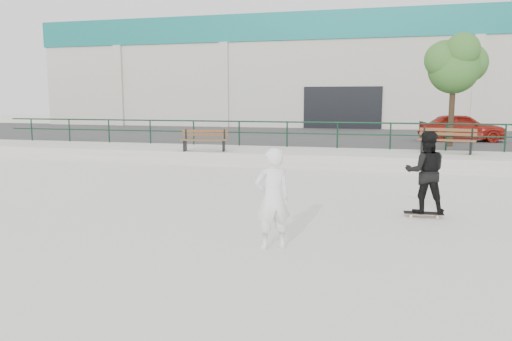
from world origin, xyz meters
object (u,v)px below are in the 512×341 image
(red_car, at_px, (461,127))
(skateboard, at_px, (423,213))
(bench_right, at_px, (447,141))
(seated_skater, at_px, (273,199))
(standing_skater, at_px, (426,172))
(bench_left, at_px, (205,140))
(tree, at_px, (455,63))

(red_car, bearing_deg, skateboard, 164.88)
(skateboard, bearing_deg, bench_right, 77.43)
(red_car, xyz_separation_m, skateboard, (-2.46, -13.76, -1.06))
(skateboard, relative_size, seated_skater, 0.48)
(standing_skater, bearing_deg, skateboard, 130.39)
(bench_left, height_order, seated_skater, seated_skater)
(red_car, bearing_deg, tree, 160.12)
(skateboard, distance_m, standing_skater, 0.86)
(bench_left, distance_m, bench_right, 8.71)
(bench_left, height_order, tree, tree)
(bench_right, bearing_deg, skateboard, -86.76)
(bench_right, relative_size, red_car, 0.54)
(bench_left, relative_size, standing_skater, 1.07)
(tree, xyz_separation_m, standing_skater, (-1.71, -10.95, -2.90))
(bench_right, relative_size, skateboard, 2.53)
(bench_right, bearing_deg, red_car, 89.82)
(bench_right, relative_size, tree, 0.45)
(tree, distance_m, red_car, 3.97)
(standing_skater, bearing_deg, red_car, -104.76)
(bench_left, relative_size, skateboard, 2.27)
(bench_right, height_order, standing_skater, standing_skater)
(bench_left, relative_size, tree, 0.40)
(bench_right, xyz_separation_m, red_car, (1.20, 5.54, 0.19))
(red_car, xyz_separation_m, standing_skater, (-2.46, -13.76, -0.20))
(seated_skater, bearing_deg, skateboard, -161.62)
(skateboard, xyz_separation_m, seated_skater, (-2.53, -2.93, 0.75))
(tree, height_order, seated_skater, tree)
(red_car, distance_m, standing_skater, 13.98)
(seated_skater, bearing_deg, standing_skater, -161.62)
(red_car, relative_size, standing_skater, 2.21)
(tree, bearing_deg, bench_right, -99.32)
(bench_left, height_order, standing_skater, standing_skater)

